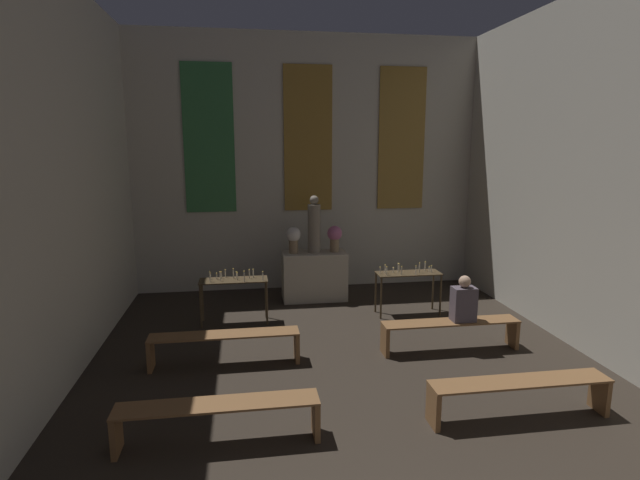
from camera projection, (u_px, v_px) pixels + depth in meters
name	position (u px, v px, depth m)	size (l,w,h in m)	color
wall_back	(308.00, 163.00, 10.89)	(7.71, 0.16, 5.49)	beige
wall_left	(31.00, 183.00, 5.68)	(0.12, 9.73, 5.49)	beige
wall_right	(628.00, 177.00, 6.80)	(0.12, 9.73, 5.49)	beige
altar	(314.00, 276.00, 10.36)	(1.31, 0.66, 0.99)	#BCB29E
statue	(314.00, 226.00, 10.17)	(0.26, 0.26, 1.17)	gray
flower_vase_left	(293.00, 238.00, 10.15)	(0.30, 0.30, 0.54)	#937A5B
flower_vase_right	(335.00, 236.00, 10.27)	(0.30, 0.30, 0.54)	#937A5B
candle_rack_left	(234.00, 286.00, 8.92)	(1.21, 0.44, 1.01)	#473823
candle_rack_right	(408.00, 278.00, 9.40)	(1.21, 0.44, 1.01)	#473823
pew_second_left	(218.00, 414.00, 5.32)	(2.16, 0.36, 0.48)	brown
pew_second_right	(519.00, 390.00, 5.83)	(2.16, 0.36, 0.48)	brown
pew_back_left	(225.00, 342.00, 7.26)	(2.16, 0.36, 0.48)	brown
pew_back_right	(450.00, 329.00, 7.78)	(2.16, 0.36, 0.48)	brown
person_seated	(464.00, 301.00, 7.72)	(0.36, 0.24, 0.72)	#564C56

